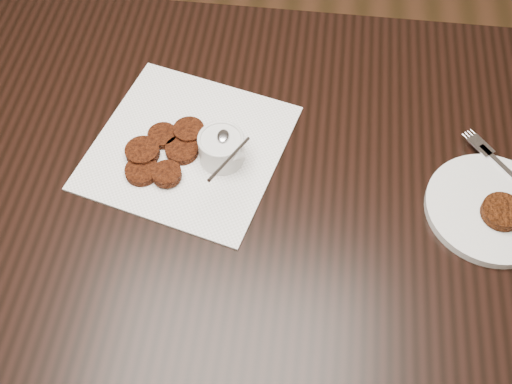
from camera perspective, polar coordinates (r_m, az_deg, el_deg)
floor at (r=1.73m, az=-3.67°, el=-16.34°), size 4.00×4.00×0.00m
table at (r=1.41m, az=-5.60°, el=-8.38°), size 1.53×0.99×0.75m
napkin at (r=1.14m, az=-6.25°, el=4.13°), size 0.40×0.40×0.00m
sauce_ramekin at (r=1.07m, az=-3.28°, el=5.01°), size 0.14×0.14×0.11m
patty_cluster at (r=1.12m, az=-8.42°, el=3.75°), size 0.26×0.26×0.02m
plate_with_patty at (r=1.11m, az=20.89°, el=-1.21°), size 0.31×0.31×0.03m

